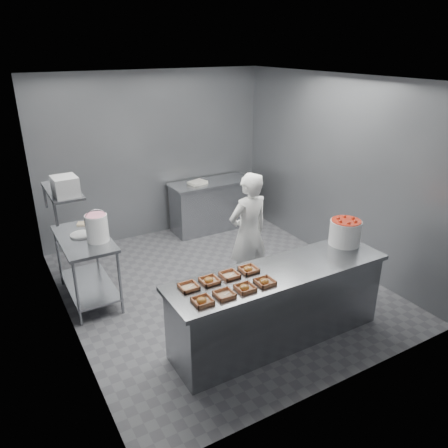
{
  "coord_description": "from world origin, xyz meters",
  "views": [
    {
      "loc": [
        -2.62,
        -4.67,
        3.19
      ],
      "look_at": [
        -0.04,
        -0.2,
        1.04
      ],
      "focal_mm": 35.0,
      "sensor_mm": 36.0,
      "label": 1
    }
  ],
  "objects_px": {
    "appliance": "(65,186)",
    "tray_1": "(224,294)",
    "tray_5": "(209,280)",
    "tray_6": "(230,275)",
    "strawberry_tub": "(345,231)",
    "service_counter": "(278,305)",
    "back_counter": "(211,205)",
    "worker": "(248,233)",
    "tray_0": "(202,301)",
    "prep_table": "(86,259)",
    "tray_7": "(249,269)",
    "glaze_bucket": "(97,227)",
    "tray_2": "(245,288)",
    "tray_4": "(189,287)",
    "tray_3": "(265,282)"
  },
  "relations": [
    {
      "from": "appliance",
      "to": "tray_1",
      "type": "bearing_deg",
      "value": -63.09
    },
    {
      "from": "tray_5",
      "to": "tray_6",
      "type": "relative_size",
      "value": 1.0
    },
    {
      "from": "tray_1",
      "to": "strawberry_tub",
      "type": "relative_size",
      "value": 0.5
    },
    {
      "from": "service_counter",
      "to": "appliance",
      "type": "height_order",
      "value": "appliance"
    },
    {
      "from": "back_counter",
      "to": "worker",
      "type": "height_order",
      "value": "worker"
    },
    {
      "from": "tray_0",
      "to": "appliance",
      "type": "height_order",
      "value": "appliance"
    },
    {
      "from": "tray_1",
      "to": "appliance",
      "type": "bearing_deg",
      "value": 119.24
    },
    {
      "from": "prep_table",
      "to": "tray_1",
      "type": "relative_size",
      "value": 6.4
    },
    {
      "from": "tray_1",
      "to": "tray_7",
      "type": "bearing_deg",
      "value": 32.53
    },
    {
      "from": "tray_0",
      "to": "tray_6",
      "type": "height_order",
      "value": "tray_0"
    },
    {
      "from": "worker",
      "to": "glaze_bucket",
      "type": "distance_m",
      "value": 1.94
    },
    {
      "from": "prep_table",
      "to": "appliance",
      "type": "distance_m",
      "value": 1.13
    },
    {
      "from": "prep_table",
      "to": "tray_2",
      "type": "xyz_separation_m",
      "value": [
        1.1,
        -2.1,
        0.33
      ]
    },
    {
      "from": "strawberry_tub",
      "to": "tray_5",
      "type": "bearing_deg",
      "value": 179.93
    },
    {
      "from": "tray_6",
      "to": "tray_2",
      "type": "bearing_deg",
      "value": -90.57
    },
    {
      "from": "tray_4",
      "to": "worker",
      "type": "relative_size",
      "value": 0.11
    },
    {
      "from": "tray_1",
      "to": "appliance",
      "type": "relative_size",
      "value": 0.62
    },
    {
      "from": "tray_6",
      "to": "worker",
      "type": "bearing_deg",
      "value": 48.34
    },
    {
      "from": "tray_1",
      "to": "tray_6",
      "type": "relative_size",
      "value": 1.0
    },
    {
      "from": "tray_7",
      "to": "service_counter",
      "type": "bearing_deg",
      "value": -25.94
    },
    {
      "from": "worker",
      "to": "tray_7",
      "type": "bearing_deg",
      "value": 51.52
    },
    {
      "from": "tray_1",
      "to": "tray_7",
      "type": "distance_m",
      "value": 0.57
    },
    {
      "from": "tray_4",
      "to": "tray_5",
      "type": "relative_size",
      "value": 1.0
    },
    {
      "from": "tray_7",
      "to": "appliance",
      "type": "height_order",
      "value": "appliance"
    },
    {
      "from": "tray_6",
      "to": "tray_5",
      "type": "bearing_deg",
      "value": -180.0
    },
    {
      "from": "back_counter",
      "to": "tray_1",
      "type": "height_order",
      "value": "tray_1"
    },
    {
      "from": "tray_4",
      "to": "tray_3",
      "type": "bearing_deg",
      "value": -22.99
    },
    {
      "from": "tray_3",
      "to": "tray_6",
      "type": "bearing_deg",
      "value": 127.92
    },
    {
      "from": "service_counter",
      "to": "tray_1",
      "type": "distance_m",
      "value": 0.93
    },
    {
      "from": "prep_table",
      "to": "tray_0",
      "type": "xyz_separation_m",
      "value": [
        0.62,
        -2.1,
        0.33
      ]
    },
    {
      "from": "tray_5",
      "to": "strawberry_tub",
      "type": "bearing_deg",
      "value": -0.07
    },
    {
      "from": "worker",
      "to": "tray_2",
      "type": "bearing_deg",
      "value": 50.15
    },
    {
      "from": "service_counter",
      "to": "glaze_bucket",
      "type": "relative_size",
      "value": 6.21
    },
    {
      "from": "glaze_bucket",
      "to": "tray_5",
      "type": "bearing_deg",
      "value": -65.79
    },
    {
      "from": "tray_6",
      "to": "appliance",
      "type": "xyz_separation_m",
      "value": [
        -1.27,
        1.54,
        0.76
      ]
    },
    {
      "from": "tray_1",
      "to": "appliance",
      "type": "xyz_separation_m",
      "value": [
        -1.03,
        1.84,
        0.76
      ]
    },
    {
      "from": "tray_2",
      "to": "tray_5",
      "type": "distance_m",
      "value": 0.39
    },
    {
      "from": "back_counter",
      "to": "tray_1",
      "type": "bearing_deg",
      "value": -116.41
    },
    {
      "from": "tray_5",
      "to": "appliance",
      "type": "xyz_separation_m",
      "value": [
        -1.03,
        1.54,
        0.75
      ]
    },
    {
      "from": "appliance",
      "to": "tray_5",
      "type": "bearing_deg",
      "value": -58.55
    },
    {
      "from": "tray_2",
      "to": "worker",
      "type": "relative_size",
      "value": 0.11
    },
    {
      "from": "tray_2",
      "to": "tray_3",
      "type": "xyz_separation_m",
      "value": [
        0.24,
        0.0,
        0.0
      ]
    },
    {
      "from": "service_counter",
      "to": "appliance",
      "type": "xyz_separation_m",
      "value": [
        -1.82,
        1.69,
        1.22
      ]
    },
    {
      "from": "tray_3",
      "to": "service_counter",
      "type": "bearing_deg",
      "value": 25.93
    },
    {
      "from": "prep_table",
      "to": "worker",
      "type": "bearing_deg",
      "value": -22.9
    },
    {
      "from": "tray_6",
      "to": "tray_7",
      "type": "xyz_separation_m",
      "value": [
        0.24,
        -0.0,
        0.0
      ]
    },
    {
      "from": "glaze_bucket",
      "to": "service_counter",
      "type": "bearing_deg",
      "value": -49.17
    },
    {
      "from": "glaze_bucket",
      "to": "strawberry_tub",
      "type": "bearing_deg",
      "value": -31.67
    },
    {
      "from": "tray_5",
      "to": "strawberry_tub",
      "type": "xyz_separation_m",
      "value": [
        1.87,
        -0.0,
        0.14
      ]
    },
    {
      "from": "worker",
      "to": "glaze_bucket",
      "type": "height_order",
      "value": "worker"
    }
  ]
}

